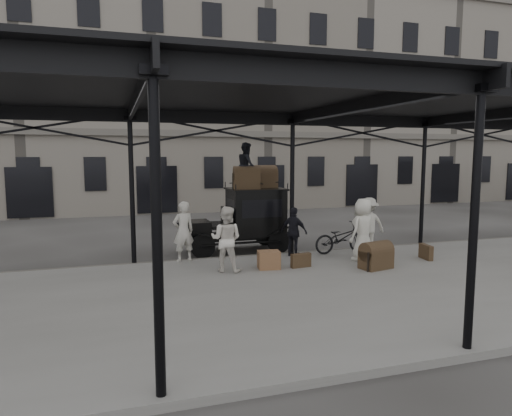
{
  "coord_description": "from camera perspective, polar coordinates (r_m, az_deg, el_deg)",
  "views": [
    {
      "loc": [
        -5.51,
        -11.66,
        3.34
      ],
      "look_at": [
        -1.35,
        1.6,
        1.7
      ],
      "focal_mm": 32.0,
      "sensor_mm": 36.0,
      "label": 1
    }
  ],
  "objects": [
    {
      "name": "suitcase_flat",
      "position": [
        13.06,
        5.63,
        -6.54
      ],
      "size": [
        0.61,
        0.22,
        0.4
      ],
      "primitive_type": "cube",
      "rotation": [
        0.0,
        0.0,
        0.13
      ],
      "color": "#4D3724",
      "rests_on": "platform"
    },
    {
      "name": "porter_centre",
      "position": [
        14.11,
        13.2,
        -2.63
      ],
      "size": [
        1.08,
        0.93,
        1.88
      ],
      "primitive_type": "imported",
      "rotation": [
        0.0,
        0.0,
        3.58
      ],
      "color": "silver",
      "rests_on": "platform"
    },
    {
      "name": "canopy",
      "position": [
        11.43,
        11.82,
        12.9
      ],
      "size": [
        22.5,
        9.0,
        4.74
      ],
      "color": "black",
      "rests_on": "ground"
    },
    {
      "name": "porter_left",
      "position": [
        13.79,
        -9.07,
        -2.9
      ],
      "size": [
        0.75,
        0.58,
        1.81
      ],
      "primitive_type": "imported",
      "rotation": [
        0.0,
        0.0,
        3.39
      ],
      "color": "beige",
      "rests_on": "platform"
    },
    {
      "name": "building_frontage",
      "position": [
        30.39,
        -7.05,
        13.61
      ],
      "size": [
        64.0,
        8.0,
        14.0
      ],
      "primitive_type": "cube",
      "color": "slate",
      "rests_on": "ground"
    },
    {
      "name": "porter_roof",
      "position": [
        15.48,
        -1.17,
        5.33
      ],
      "size": [
        0.7,
        0.84,
        1.56
      ],
      "primitive_type": "imported",
      "rotation": [
        0.0,
        0.0,
        1.41
      ],
      "color": "black",
      "rests_on": "taxi"
    },
    {
      "name": "suitcase_upright",
      "position": [
        14.92,
        20.47,
        -5.16
      ],
      "size": [
        0.22,
        0.61,
        0.45
      ],
      "primitive_type": "cube",
      "rotation": [
        0.0,
        0.0,
        -0.12
      ],
      "color": "#4D3724",
      "rests_on": "platform"
    },
    {
      "name": "ground",
      "position": [
        13.32,
        7.69,
        -7.85
      ],
      "size": [
        120.0,
        120.0,
        0.0
      ],
      "primitive_type": "plane",
      "color": "#383533",
      "rests_on": "ground"
    },
    {
      "name": "platform",
      "position": [
        11.59,
        11.96,
        -9.79
      ],
      "size": [
        28.0,
        8.0,
        0.15
      ],
      "primitive_type": "cube",
      "color": "slate",
      "rests_on": "ground"
    },
    {
      "name": "steamer_trunk_roof_near",
      "position": [
        15.34,
        -1.19,
        3.58
      ],
      "size": [
        0.92,
        0.62,
        0.64
      ],
      "primitive_type": null,
      "rotation": [
        0.0,
        0.0,
        -0.11
      ],
      "color": "#4D3724",
      "rests_on": "taxi"
    },
    {
      "name": "steamer_trunk_roof_far",
      "position": [
        15.99,
        0.94,
        3.74
      ],
      "size": [
        0.96,
        0.67,
        0.65
      ],
      "primitive_type": null,
      "rotation": [
        0.0,
        0.0,
        0.16
      ],
      "color": "#4D3724",
      "rests_on": "taxi"
    },
    {
      "name": "steamer_trunk_platform",
      "position": [
        13.28,
        14.77,
        -5.96
      ],
      "size": [
        0.98,
        0.73,
        0.65
      ],
      "primitive_type": null,
      "rotation": [
        0.0,
        0.0,
        0.23
      ],
      "color": "#4D3724",
      "rests_on": "platform"
    },
    {
      "name": "wicker_hamper",
      "position": [
        12.85,
        1.62,
        -6.49
      ],
      "size": [
        0.66,
        0.53,
        0.5
      ],
      "primitive_type": "cube",
      "rotation": [
        0.0,
        0.0,
        -0.14
      ],
      "color": "#8C6140",
      "rests_on": "platform"
    },
    {
      "name": "porter_official",
      "position": [
        14.34,
        4.76,
        -2.99
      ],
      "size": [
        0.87,
        0.94,
        1.55
      ],
      "primitive_type": "imported",
      "rotation": [
        0.0,
        0.0,
        2.27
      ],
      "color": "black",
      "rests_on": "platform"
    },
    {
      "name": "taxi",
      "position": [
        15.72,
        -1.15,
        -1.08
      ],
      "size": [
        3.65,
        1.55,
        2.18
      ],
      "color": "black",
      "rests_on": "ground"
    },
    {
      "name": "bicycle",
      "position": [
        15.06,
        10.62,
        -3.68
      ],
      "size": [
        1.92,
        0.76,
        0.99
      ],
      "primitive_type": "imported",
      "rotation": [
        0.0,
        0.0,
        1.63
      ],
      "color": "black",
      "rests_on": "platform"
    },
    {
      "name": "porter_right",
      "position": [
        15.69,
        13.9,
        -1.94
      ],
      "size": [
        1.17,
        0.72,
        1.76
      ],
      "primitive_type": "imported",
      "rotation": [
        0.0,
        0.0,
        3.09
      ],
      "color": "beige",
      "rests_on": "platform"
    },
    {
      "name": "porter_midleft",
      "position": [
        12.46,
        -3.75,
        -3.9
      ],
      "size": [
        1.09,
        1.02,
        1.79
      ],
      "primitive_type": "imported",
      "rotation": [
        0.0,
        0.0,
        2.63
      ],
      "color": "silver",
      "rests_on": "platform"
    }
  ]
}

